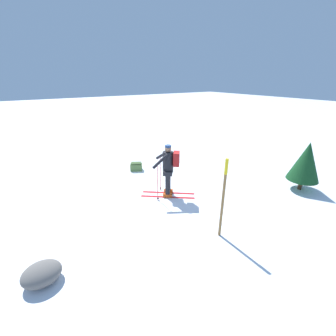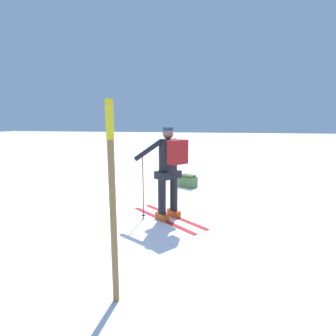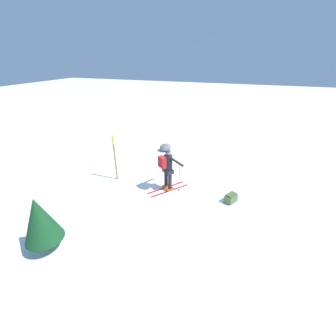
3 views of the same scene
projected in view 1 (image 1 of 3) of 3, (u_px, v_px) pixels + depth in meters
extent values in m
plane|color=white|center=(155.00, 188.00, 8.10)|extent=(80.00, 80.00, 0.00)
cube|color=red|center=(168.00, 197.00, 7.49)|extent=(1.47, 1.18, 0.01)
cube|color=#C64714|center=(168.00, 195.00, 7.47)|extent=(0.30, 0.27, 0.12)
cylinder|color=black|center=(168.00, 184.00, 7.30)|extent=(0.15, 0.15, 0.74)
cube|color=red|center=(168.00, 193.00, 7.77)|extent=(1.47, 1.18, 0.01)
cube|color=#C64714|center=(168.00, 191.00, 7.74)|extent=(0.30, 0.27, 0.12)
cylinder|color=black|center=(168.00, 180.00, 7.58)|extent=(0.15, 0.15, 0.74)
cube|color=black|center=(168.00, 172.00, 7.30)|extent=(0.51, 0.53, 0.14)
cylinder|color=black|center=(168.00, 162.00, 7.18)|extent=(0.35, 0.35, 0.67)
sphere|color=#8C664C|center=(168.00, 149.00, 7.01)|extent=(0.20, 0.20, 0.20)
cylinder|color=navy|center=(168.00, 146.00, 6.98)|extent=(0.19, 0.19, 0.06)
cube|color=maroon|center=(176.00, 159.00, 7.11)|extent=(0.36, 0.39, 0.43)
cylinder|color=red|center=(158.00, 183.00, 7.08)|extent=(0.02, 0.02, 1.26)
cylinder|color=black|center=(158.00, 199.00, 7.29)|extent=(0.07, 0.07, 0.01)
cylinder|color=black|center=(160.00, 161.00, 6.86)|extent=(0.56, 0.13, 0.42)
cylinder|color=red|center=(160.00, 173.00, 7.76)|extent=(0.02, 0.02, 1.26)
cylinder|color=black|center=(160.00, 188.00, 7.97)|extent=(0.07, 0.07, 0.01)
cylinder|color=black|center=(163.00, 155.00, 7.43)|extent=(0.25, 0.56, 0.42)
cube|color=#4C6B38|center=(136.00, 167.00, 9.58)|extent=(0.57, 0.51, 0.30)
cube|color=#415B2F|center=(136.00, 163.00, 9.51)|extent=(0.48, 0.41, 0.06)
cylinder|color=olive|center=(223.00, 200.00, 5.32)|extent=(0.07, 0.07, 2.06)
cylinder|color=yellow|center=(226.00, 167.00, 5.00)|extent=(0.08, 0.08, 0.37)
ellipsoid|color=slate|center=(42.00, 274.00, 4.34)|extent=(0.73, 0.62, 0.40)
cylinder|color=#4C331E|center=(300.00, 184.00, 7.97)|extent=(0.14, 0.14, 0.38)
cone|color=#14421E|center=(306.00, 161.00, 7.64)|extent=(1.04, 1.04, 1.35)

